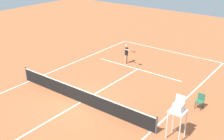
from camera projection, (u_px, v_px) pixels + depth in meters
name	position (u px, v px, depth m)	size (l,w,h in m)	color
ground_plane	(81.00, 102.00, 17.88)	(60.00, 60.00, 0.00)	#B76038
court_lines	(81.00, 102.00, 17.88)	(10.43, 24.76, 0.01)	white
tennis_net	(80.00, 95.00, 17.69)	(11.03, 0.10, 1.07)	#4C4C51
player_serving	(127.00, 53.00, 23.52)	(1.26, 0.66, 1.69)	#D8A884
tennis_ball	(103.00, 67.00, 23.19)	(0.07, 0.07, 0.07)	#CCE033
umpire_chair	(178.00, 111.00, 13.92)	(0.80, 0.80, 2.41)	silver
courtside_chair_mid	(200.00, 100.00, 17.04)	(0.44, 0.46, 0.95)	#262626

